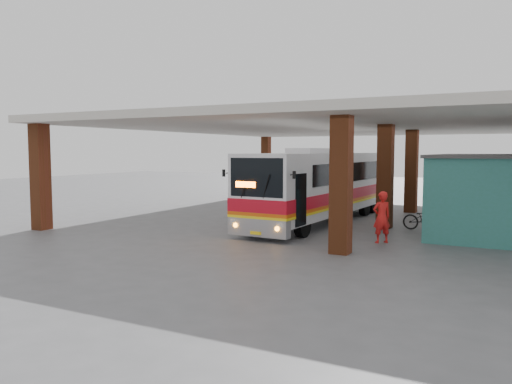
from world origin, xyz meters
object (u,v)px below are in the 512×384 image
object	(u,v)px
coach_bus	(320,186)
pedestrian	(382,217)
motorcycle	(426,219)
red_chair	(448,211)

from	to	relation	value
coach_bus	pedestrian	world-z (taller)	coach_bus
motorcycle	red_chair	xyz separation A→B (m)	(0.40, 4.18, -0.12)
motorcycle	pedestrian	world-z (taller)	pedestrian
pedestrian	red_chair	xyz separation A→B (m)	(1.37, 7.73, -0.55)
motorcycle	pedestrian	bearing A→B (deg)	169.41
pedestrian	motorcycle	bearing A→B (deg)	-146.65
coach_bus	motorcycle	size ratio (longest dim) A/B	6.22
coach_bus	red_chair	bearing A→B (deg)	40.91
coach_bus	pedestrian	xyz separation A→B (m)	(3.71, -3.77, -0.75)
coach_bus	pedestrian	distance (m)	5.34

